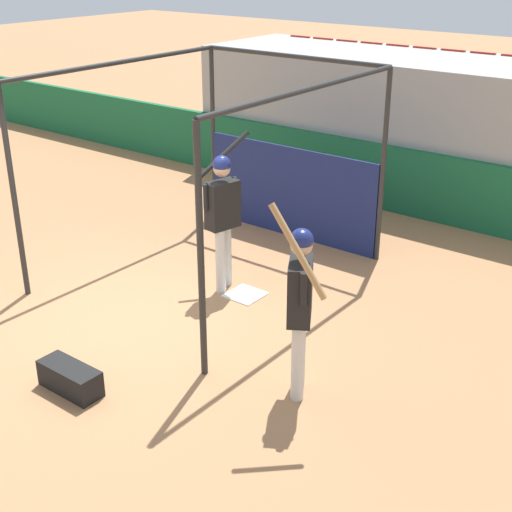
# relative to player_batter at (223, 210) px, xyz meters

# --- Properties ---
(ground_plane) EXTENTS (60.00, 60.00, 0.00)m
(ground_plane) POSITION_rel_player_batter_xyz_m (-0.33, -1.30, -1.08)
(ground_plane) COLOR #A8754C
(outfield_wall) EXTENTS (24.00, 0.12, 1.10)m
(outfield_wall) POSITION_rel_player_batter_xyz_m (-0.33, 3.93, -0.53)
(outfield_wall) COLOR #196038
(outfield_wall) RESTS_ON ground
(bleacher_section) EXTENTS (7.05, 2.40, 2.38)m
(bleacher_section) POSITION_rel_player_batter_xyz_m (-0.33, 5.19, 0.11)
(bleacher_section) COLOR #9E9E99
(bleacher_section) RESTS_ON ground
(batting_cage) EXTENTS (3.09, 3.77, 2.71)m
(batting_cage) POSITION_rel_player_batter_xyz_m (-0.38, 1.31, 0.15)
(batting_cage) COLOR #282828
(batting_cage) RESTS_ON ground
(home_plate) EXTENTS (0.44, 0.44, 0.02)m
(home_plate) POSITION_rel_player_batter_xyz_m (0.36, -0.01, -1.07)
(home_plate) COLOR white
(home_plate) RESTS_ON ground
(player_batter) EXTENTS (0.58, 0.93, 1.95)m
(player_batter) POSITION_rel_player_batter_xyz_m (0.00, 0.00, 0.00)
(player_batter) COLOR silver
(player_batter) RESTS_ON ground
(player_waiting) EXTENTS (0.70, 0.68, 2.11)m
(player_waiting) POSITION_rel_player_batter_xyz_m (2.11, -1.38, -0.00)
(player_waiting) COLOR silver
(player_waiting) RESTS_ON ground
(equipment_bag) EXTENTS (0.70, 0.28, 0.28)m
(equipment_bag) POSITION_rel_player_batter_xyz_m (0.28, -2.73, -0.94)
(equipment_bag) COLOR black
(equipment_bag) RESTS_ON ground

